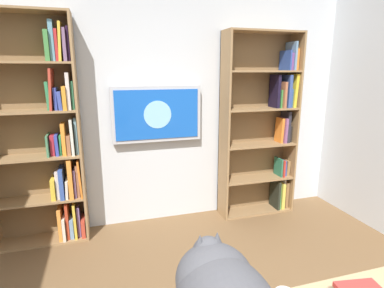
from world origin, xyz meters
The scene contains 4 objects.
wall_back centered at (0.00, -2.23, 1.35)m, with size 4.52×0.06×2.70m, color silver.
bookshelf_left centered at (-1.27, -2.07, 1.03)m, with size 0.88×0.28×2.08m.
bookshelf_right centered at (1.06, -2.06, 1.03)m, with size 0.85×0.28×2.18m.
wall_mounted_tv centered at (-0.02, -2.15, 1.22)m, with size 0.95×0.07×0.59m.
Camera 1 is at (0.56, 1.06, 1.67)m, focal length 28.86 mm.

